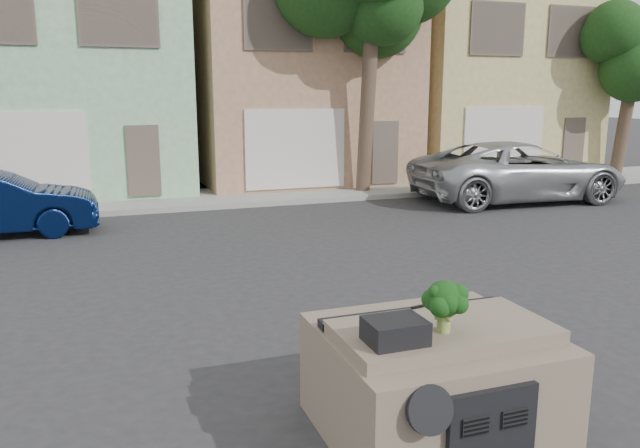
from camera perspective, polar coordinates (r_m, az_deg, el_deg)
ground_plane at (r=8.75m, az=0.19°, el=-9.07°), size 120.00×120.00×0.00m
sidewalk at (r=18.65m, az=-10.92°, el=2.27°), size 40.00×3.00×0.15m
townhouse_mint at (r=22.20m, az=-22.18°, el=12.73°), size 7.20×8.20×7.55m
townhouse_tan at (r=23.20m, az=-2.84°, el=13.50°), size 7.20×8.20×7.55m
townhouse_beige at (r=26.39m, az=13.35°, el=13.01°), size 7.20×8.20×7.55m
silver_pickup at (r=19.32m, az=17.52°, el=2.04°), size 6.43×3.27×1.74m
tree_near at (r=19.17m, az=4.38°, el=15.23°), size 4.40×4.00×8.50m
tree_far at (r=24.94m, az=26.18°, el=10.43°), size 3.20×3.00×6.00m
car_dashboard at (r=6.03m, az=10.26°, el=-13.58°), size 2.00×1.80×1.12m
instrument_hump at (r=5.23m, az=6.88°, el=-9.68°), size 0.48×0.38×0.20m
wiper_arm at (r=6.25m, az=10.95°, el=-7.02°), size 0.69×0.15×0.02m
broccoli at (r=5.47m, az=11.30°, el=-7.35°), size 0.53×0.53×0.47m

